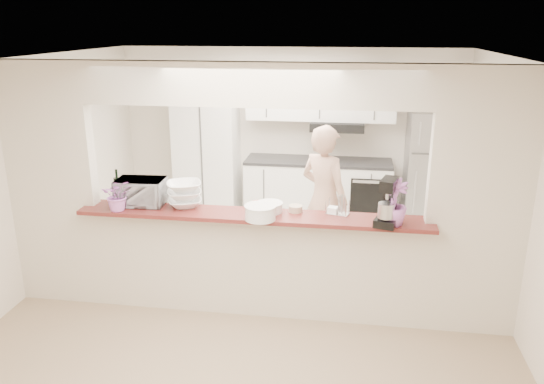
% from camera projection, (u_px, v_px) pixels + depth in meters
% --- Properties ---
extents(floor, '(6.00, 6.00, 0.00)m').
position_uv_depth(floor, '(255.00, 312.00, 5.43)').
color(floor, tan).
rests_on(floor, ground).
extents(tile_overlay, '(5.00, 2.90, 0.01)m').
position_uv_depth(tile_overlay, '(276.00, 250.00, 6.89)').
color(tile_overlay, beige).
rests_on(tile_overlay, floor).
extents(partition, '(5.00, 0.15, 2.50)m').
position_uv_depth(partition, '(253.00, 173.00, 4.98)').
color(partition, beige).
rests_on(partition, floor).
extents(bar_counter, '(3.40, 0.38, 1.09)m').
position_uv_depth(bar_counter, '(254.00, 261.00, 5.25)').
color(bar_counter, beige).
rests_on(bar_counter, floor).
extents(kitchen_cabinets, '(3.15, 0.62, 2.25)m').
position_uv_depth(kitchen_cabinets, '(275.00, 156.00, 7.73)').
color(kitchen_cabinets, white).
rests_on(kitchen_cabinets, floor).
extents(refrigerator, '(0.75, 0.70, 1.70)m').
position_uv_depth(refrigerator, '(433.00, 171.00, 7.38)').
color(refrigerator, '#9E9EA3').
rests_on(refrigerator, floor).
extents(flower_left, '(0.35, 0.32, 0.31)m').
position_uv_depth(flower_left, '(118.00, 195.00, 5.10)').
color(flower_left, '#DF76C7').
rests_on(flower_left, bar_counter).
extents(wine_bottle_a, '(0.07, 0.07, 0.35)m').
position_uv_depth(wine_bottle_a, '(118.00, 190.00, 5.32)').
color(wine_bottle_a, black).
rests_on(wine_bottle_a, bar_counter).
extents(wine_bottle_b, '(0.06, 0.06, 0.31)m').
position_uv_depth(wine_bottle_b, '(118.00, 191.00, 5.33)').
color(wine_bottle_b, black).
rests_on(wine_bottle_b, bar_counter).
extents(toaster_oven, '(0.49, 0.35, 0.26)m').
position_uv_depth(toaster_oven, '(141.00, 192.00, 5.27)').
color(toaster_oven, '#AFAFB4').
rests_on(toaster_oven, bar_counter).
extents(serving_bowls, '(0.43, 0.43, 0.25)m').
position_uv_depth(serving_bowls, '(184.00, 195.00, 5.21)').
color(serving_bowls, white).
rests_on(serving_bowls, bar_counter).
extents(plate_stack_a, '(0.30, 0.30, 0.14)m').
position_uv_depth(plate_stack_a, '(260.00, 212.00, 4.89)').
color(plate_stack_a, white).
rests_on(plate_stack_a, bar_counter).
extents(plate_stack_b, '(0.26, 0.26, 0.09)m').
position_uv_depth(plate_stack_b, '(269.00, 207.00, 5.09)').
color(plate_stack_b, white).
rests_on(plate_stack_b, bar_counter).
extents(red_bowl, '(0.15, 0.15, 0.07)m').
position_uv_depth(red_bowl, '(258.00, 206.00, 5.16)').
color(red_bowl, maroon).
rests_on(red_bowl, bar_counter).
extents(tan_bowl, '(0.13, 0.13, 0.06)m').
position_uv_depth(tan_bowl, '(296.00, 209.00, 5.10)').
color(tan_bowl, tan).
rests_on(tan_bowl, bar_counter).
extents(utensil_caddy, '(0.24, 0.18, 0.20)m').
position_uv_depth(utensil_caddy, '(338.00, 206.00, 5.01)').
color(utensil_caddy, silver).
rests_on(utensil_caddy, bar_counter).
extents(stand_mixer, '(0.26, 0.33, 0.43)m').
position_uv_depth(stand_mixer, '(388.00, 204.00, 4.73)').
color(stand_mixer, black).
rests_on(stand_mixer, bar_counter).
extents(flower_right, '(0.26, 0.26, 0.42)m').
position_uv_depth(flower_right, '(394.00, 202.00, 4.72)').
color(flower_right, '#B361B4').
rests_on(flower_right, bar_counter).
extents(person, '(0.76, 0.71, 1.74)m').
position_uv_depth(person, '(324.00, 200.00, 6.12)').
color(person, tan).
rests_on(person, floor).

